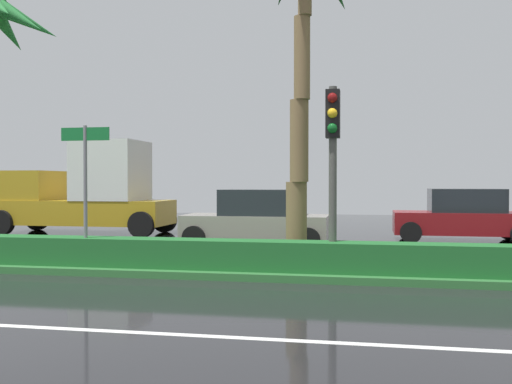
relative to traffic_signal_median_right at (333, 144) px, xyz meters
The scene contains 8 objects.
ground_plane 6.31m from the traffic_signal_median_right, 156.38° to the left, with size 90.00×42.00×0.10m, color black.
median_strip 5.97m from the traffic_signal_median_right, 166.23° to the left, with size 85.50×4.00×0.15m, color #2D6B33.
median_hedge 5.67m from the traffic_signal_median_right, behind, with size 76.50×0.70×0.60m.
traffic_signal_median_right is the anchor object (origin of this frame).
street_name_sign 5.29m from the traffic_signal_median_right, behind, with size 1.10×0.08×3.00m.
box_truck_lead 12.92m from the traffic_signal_median_right, 138.69° to the left, with size 6.40×2.64×3.46m.
car_in_traffic_second 6.16m from the traffic_signal_median_right, 115.72° to the left, with size 4.30×2.02×1.72m.
car_in_traffic_third 9.21m from the traffic_signal_median_right, 65.67° to the left, with size 4.30×2.02×1.72m.
Camera 1 is at (5.93, -5.09, 1.95)m, focal length 41.12 mm.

